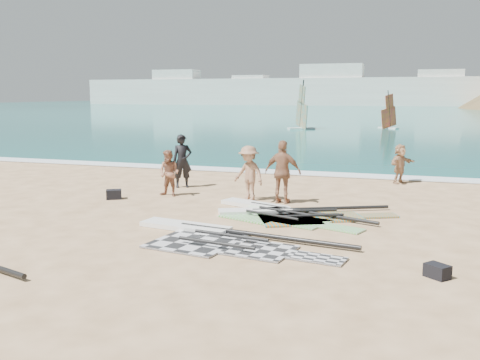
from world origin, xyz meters
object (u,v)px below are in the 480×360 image
(gear_bag_near, at_px, (114,194))
(rig_green, at_px, (273,212))
(rig_orange, at_px, (292,214))
(beachgoer_mid, at_px, (249,173))
(beachgoer_back, at_px, (283,172))
(beachgoer_left, at_px, (169,173))
(gear_bag_far, at_px, (437,271))
(person_wetsuit, at_px, (182,161))
(rig_grey, at_px, (215,237))
(beachgoer_right, at_px, (400,164))

(gear_bag_near, bearing_deg, rig_green, -5.43)
(rig_orange, distance_m, gear_bag_near, 6.19)
(beachgoer_mid, height_order, beachgoer_back, beachgoer_back)
(rig_orange, relative_size, beachgoer_left, 3.24)
(gear_bag_far, distance_m, person_wetsuit, 11.51)
(rig_grey, bearing_deg, gear_bag_near, 152.97)
(rig_grey, bearing_deg, beachgoer_right, 76.95)
(person_wetsuit, distance_m, beachgoer_left, 1.72)
(gear_bag_far, bearing_deg, rig_orange, 131.53)
(rig_orange, bearing_deg, beachgoer_mid, 111.46)
(rig_orange, bearing_deg, beachgoer_right, 43.01)
(person_wetsuit, bearing_deg, beachgoer_mid, -59.95)
(rig_green, height_order, person_wetsuit, person_wetsuit)
(beachgoer_left, bearing_deg, gear_bag_far, -28.67)
(gear_bag_far, relative_size, beachgoer_left, 0.28)
(beachgoer_left, height_order, beachgoer_right, beachgoer_left)
(beachgoer_right, bearing_deg, beachgoer_left, 157.38)
(rig_grey, distance_m, beachgoer_back, 4.77)
(rig_orange, distance_m, beachgoer_mid, 2.66)
(rig_grey, bearing_deg, rig_green, 86.98)
(gear_bag_near, bearing_deg, gear_bag_far, -25.97)
(gear_bag_far, distance_m, beachgoer_back, 7.43)
(rig_grey, distance_m, gear_bag_far, 5.11)
(rig_orange, relative_size, beachgoer_mid, 2.84)
(rig_green, bearing_deg, gear_bag_far, -24.57)
(gear_bag_near, distance_m, beachgoer_right, 10.84)
(beachgoer_back, bearing_deg, rig_grey, 87.88)
(gear_bag_far, xyz_separation_m, person_wetsuit, (-8.64, 7.56, 0.85))
(person_wetsuit, bearing_deg, beachgoer_back, -53.58)
(gear_bag_far, bearing_deg, rig_grey, 165.84)
(person_wetsuit, xyz_separation_m, beachgoer_mid, (3.07, -1.63, -0.09))
(rig_grey, xyz_separation_m, rig_orange, (1.23, 2.96, -0.00))
(beachgoer_mid, relative_size, beachgoer_right, 1.17)
(beachgoer_left, bearing_deg, beachgoer_back, 6.78)
(gear_bag_far, relative_size, beachgoer_right, 0.28)
(rig_green, bearing_deg, person_wetsuit, 163.04)
(beachgoer_left, bearing_deg, beachgoer_right, 41.48)
(rig_orange, xyz_separation_m, gear_bag_near, (-6.16, 0.61, 0.11))
(rig_grey, relative_size, beachgoer_back, 2.88)
(beachgoer_mid, bearing_deg, gear_bag_far, -21.76)
(gear_bag_far, bearing_deg, beachgoer_mid, 133.17)
(gear_bag_near, bearing_deg, beachgoer_back, 11.26)
(gear_bag_near, relative_size, beachgoer_back, 0.24)
(rig_grey, distance_m, beachgoer_mid, 4.80)
(rig_grey, xyz_separation_m, gear_bag_far, (4.95, -1.25, 0.08))
(rig_orange, height_order, beachgoer_back, beachgoer_back)
(beachgoer_right, bearing_deg, gear_bag_near, 157.36)
(gear_bag_far, distance_m, beachgoer_right, 11.10)
(gear_bag_near, xyz_separation_m, gear_bag_far, (9.88, -4.81, -0.03))
(person_wetsuit, distance_m, beachgoer_right, 8.37)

